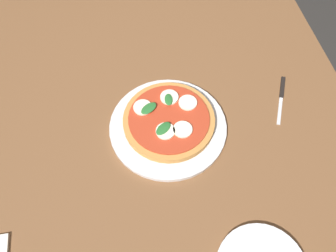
% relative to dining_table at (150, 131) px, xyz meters
% --- Properties ---
extents(ground_plane, '(6.00, 6.00, 0.00)m').
position_rel_dining_table_xyz_m(ground_plane, '(0.00, 0.00, -0.68)').
color(ground_plane, '#2D2B28').
extents(dining_table, '(1.42, 1.12, 0.76)m').
position_rel_dining_table_xyz_m(dining_table, '(0.00, 0.00, 0.00)').
color(dining_table, brown).
rests_on(dining_table, ground_plane).
extents(serving_tray, '(0.31, 0.31, 0.01)m').
position_rel_dining_table_xyz_m(serving_tray, '(-0.05, -0.04, 0.10)').
color(serving_tray, silver).
rests_on(serving_tray, dining_table).
extents(pizza, '(0.24, 0.24, 0.03)m').
position_rel_dining_table_xyz_m(pizza, '(-0.04, -0.05, 0.11)').
color(pizza, '#C6843F').
rests_on(pizza, serving_tray).
extents(knife, '(0.15, 0.08, 0.01)m').
position_rel_dining_table_xyz_m(knife, '(-0.01, -0.38, 0.09)').
color(knife, black).
rests_on(knife, dining_table).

